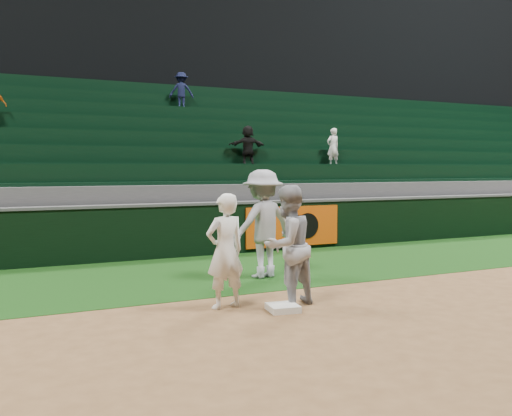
{
  "coord_description": "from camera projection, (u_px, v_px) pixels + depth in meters",
  "views": [
    {
      "loc": [
        -3.95,
        -7.42,
        2.05
      ],
      "look_at": [
        0.68,
        2.3,
        1.3
      ],
      "focal_mm": 40.0,
      "sensor_mm": 36.0,
      "label": 1
    }
  ],
  "objects": [
    {
      "name": "ground",
      "position": [
        281.0,
        306.0,
        8.52
      ],
      "size": [
        70.0,
        70.0,
        0.0
      ],
      "primitive_type": "plane",
      "color": "brown",
      "rests_on": "ground"
    },
    {
      "name": "foul_grass",
      "position": [
        210.0,
        272.0,
        11.22
      ],
      "size": [
        36.0,
        4.2,
        0.01
      ],
      "primitive_type": "cube",
      "color": "black",
      "rests_on": "ground"
    },
    {
      "name": "upper_deck",
      "position": [
        86.0,
        74.0,
        23.81
      ],
      "size": [
        40.0,
        12.0,
        12.0
      ],
      "primitive_type": "cube",
      "color": "black",
      "rests_on": "ground"
    },
    {
      "name": "first_base",
      "position": [
        283.0,
        308.0,
        8.19
      ],
      "size": [
        0.48,
        0.48,
        0.09
      ],
      "primitive_type": "cube",
      "rotation": [
        0.0,
        0.0,
        -0.15
      ],
      "color": "white",
      "rests_on": "ground"
    },
    {
      "name": "first_baseman",
      "position": [
        225.0,
        251.0,
        8.32
      ],
      "size": [
        0.67,
        0.49,
        1.69
      ],
      "primitive_type": "imported",
      "rotation": [
        0.0,
        0.0,
        3.28
      ],
      "color": "white",
      "rests_on": "ground"
    },
    {
      "name": "baserunner",
      "position": [
        288.0,
        246.0,
        8.46
      ],
      "size": [
        1.05,
        0.93,
        1.81
      ],
      "primitive_type": "imported",
      "rotation": [
        0.0,
        0.0,
        3.47
      ],
      "color": "#9698A0",
      "rests_on": "ground"
    },
    {
      "name": "base_coach",
      "position": [
        263.0,
        224.0,
        10.63
      ],
      "size": [
        1.42,
        0.98,
        2.02
      ],
      "primitive_type": "imported",
      "rotation": [
        0.0,
        0.0,
        3.33
      ],
      "color": "#9798A3",
      "rests_on": "foul_grass"
    },
    {
      "name": "field_wall",
      "position": [
        177.0,
        230.0,
        13.17
      ],
      "size": [
        36.0,
        0.45,
        1.25
      ],
      "color": "black",
      "rests_on": "ground"
    },
    {
      "name": "stadium_seating",
      "position": [
        136.0,
        180.0,
        16.48
      ],
      "size": [
        36.0,
        5.95,
        5.09
      ],
      "color": "#3D3D40",
      "rests_on": "ground"
    }
  ]
}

